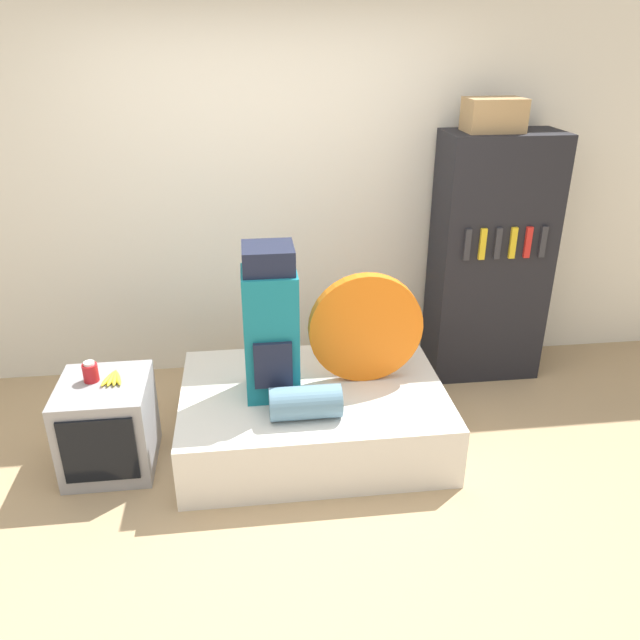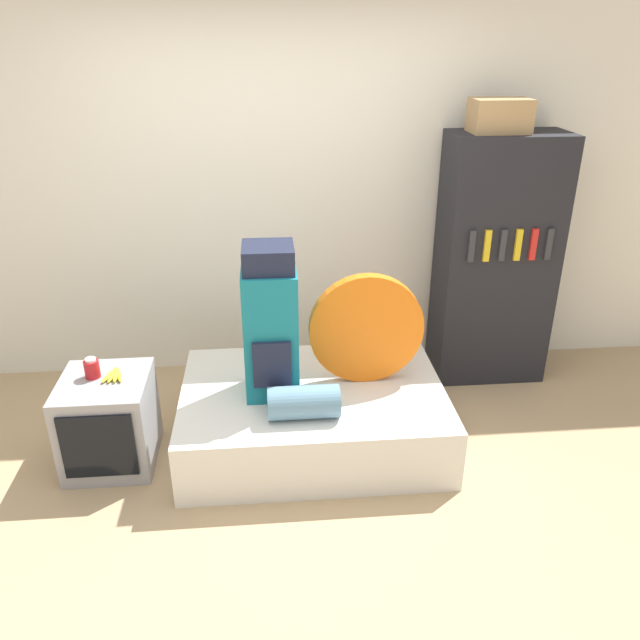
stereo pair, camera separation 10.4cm
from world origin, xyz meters
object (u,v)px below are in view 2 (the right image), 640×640
sleeping_roll (304,402)px  bookshelf (495,261)px  canister (92,368)px  cardboard_box (500,116)px  tent_bag (366,329)px  television (109,421)px  backpack (271,324)px

sleeping_roll → bookshelf: bearing=36.9°
canister → cardboard_box: (2.50, 0.79, 1.25)m
tent_bag → bookshelf: bearing=34.0°
tent_bag → sleeping_roll: tent_bag is taller
canister → sleeping_roll: bearing=-12.3°
tent_bag → canister: tent_bag is taller
canister → bookshelf: size_ratio=0.07×
television → sleeping_roll: bearing=-10.5°
tent_bag → sleeping_roll: (-0.40, -0.38, -0.25)m
backpack → tent_bag: backpack is taller
tent_bag → bookshelf: size_ratio=0.39×
tent_bag → cardboard_box: cardboard_box is taller
backpack → bookshelf: 1.76m
backpack → canister: backpack is taller
television → bookshelf: size_ratio=0.31×
backpack → canister: size_ratio=7.53×
television → bookshelf: bookshelf is taller
television → canister: bearing=139.8°
television → bookshelf: 2.74m
backpack → television: bearing=-175.1°
canister → cardboard_box: cardboard_box is taller
canister → cardboard_box: bearing=17.6°
tent_bag → television: tent_bag is taller
backpack → cardboard_box: cardboard_box is taller
backpack → bookshelf: size_ratio=0.52×
backpack → tent_bag: 0.58m
sleeping_roll → television: (-1.12, 0.21, -0.20)m
cardboard_box → tent_bag: bearing=-143.8°
tent_bag → television: bearing=-173.6°
sleeping_roll → cardboard_box: cardboard_box is taller
backpack → cardboard_box: (1.48, 0.76, 1.03)m
bookshelf → cardboard_box: 0.98m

